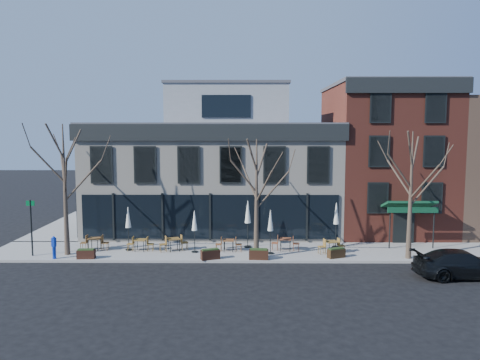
{
  "coord_description": "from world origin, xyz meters",
  "views": [
    {
      "loc": [
        2.23,
        -30.99,
        7.65
      ],
      "look_at": [
        1.99,
        2.0,
        4.18
      ],
      "focal_mm": 35.0,
      "sensor_mm": 36.0,
      "label": 1
    }
  ],
  "objects_px": {
    "parked_sedan": "(462,264)",
    "cafe_set_0": "(95,242)",
    "call_box": "(54,247)",
    "umbrella_0": "(128,220)"
  },
  "relations": [
    {
      "from": "parked_sedan",
      "to": "cafe_set_0",
      "type": "bearing_deg",
      "value": 73.0
    },
    {
      "from": "parked_sedan",
      "to": "umbrella_0",
      "type": "xyz_separation_m",
      "value": [
        -18.67,
        4.94,
        1.37
      ]
    },
    {
      "from": "parked_sedan",
      "to": "call_box",
      "type": "xyz_separation_m",
      "value": [
        -22.58,
        2.9,
        0.15
      ]
    },
    {
      "from": "cafe_set_0",
      "to": "umbrella_0",
      "type": "height_order",
      "value": "umbrella_0"
    },
    {
      "from": "cafe_set_0",
      "to": "call_box",
      "type": "bearing_deg",
      "value": -130.87
    },
    {
      "from": "parked_sedan",
      "to": "cafe_set_0",
      "type": "xyz_separation_m",
      "value": [
        -20.83,
        4.91,
        -0.08
      ]
    },
    {
      "from": "cafe_set_0",
      "to": "umbrella_0",
      "type": "xyz_separation_m",
      "value": [
        2.16,
        0.02,
        1.45
      ]
    },
    {
      "from": "parked_sedan",
      "to": "umbrella_0",
      "type": "bearing_deg",
      "value": 71.47
    },
    {
      "from": "call_box",
      "to": "cafe_set_0",
      "type": "xyz_separation_m",
      "value": [
        1.74,
        2.02,
        -0.23
      ]
    },
    {
      "from": "parked_sedan",
      "to": "umbrella_0",
      "type": "relative_size",
      "value": 1.81
    }
  ]
}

